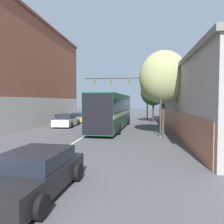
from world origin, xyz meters
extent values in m
cube|color=silver|center=(0.00, 17.46, 0.00)|extent=(0.14, 46.91, 0.01)
cube|color=#995138|center=(-10.42, 17.90, 6.02)|extent=(7.84, 29.16, 12.04)
cube|color=beige|center=(-6.55, 17.90, 1.60)|extent=(0.24, 28.58, 3.20)
cube|color=brown|center=(-10.42, 17.90, 11.89)|extent=(8.16, 29.45, 0.30)
cube|color=#9E998E|center=(12.26, 18.63, 2.88)|extent=(9.53, 27.47, 5.77)
cube|color=#A86647|center=(7.55, 18.63, 1.01)|extent=(0.24, 26.92, 2.02)
cube|color=slate|center=(12.26, 18.63, 5.62)|extent=(9.91, 27.75, 0.30)
cube|color=#145133|center=(1.58, 18.61, 1.88)|extent=(2.99, 13.05, 3.31)
cube|color=black|center=(1.58, 18.61, 2.48)|extent=(3.03, 12.79, 1.06)
cube|color=beige|center=(1.58, 18.61, 1.61)|extent=(3.02, 12.92, 0.33)
cube|color=black|center=(1.30, 12.16, 1.88)|extent=(2.38, 0.16, 3.18)
cylinder|color=black|center=(0.51, 22.68, 0.50)|extent=(0.34, 1.01, 1.00)
cylinder|color=black|center=(3.00, 22.57, 0.50)|extent=(0.34, 1.01, 1.00)
cylinder|color=black|center=(0.16, 14.65, 0.50)|extent=(0.34, 1.01, 1.00)
cylinder|color=black|center=(2.65, 14.55, 0.50)|extent=(0.34, 1.01, 1.00)
cube|color=black|center=(1.30, 2.31, 0.50)|extent=(2.09, 4.29, 0.65)
cube|color=black|center=(1.31, 2.56, 1.06)|extent=(1.83, 2.27, 0.47)
cylinder|color=black|center=(0.40, 3.66, 0.31)|extent=(0.25, 0.64, 0.63)
cylinder|color=black|center=(2.33, 3.56, 0.31)|extent=(0.25, 0.64, 0.63)
cylinder|color=black|center=(2.20, 0.96, 0.31)|extent=(0.25, 0.64, 0.63)
cube|color=silver|center=(-3.79, 19.71, 0.52)|extent=(2.02, 4.57, 0.70)
cube|color=black|center=(-3.78, 19.49, 1.16)|extent=(1.80, 2.40, 0.58)
cylinder|color=black|center=(-4.80, 21.08, 0.31)|extent=(0.24, 0.64, 0.63)
cylinder|color=black|center=(-2.86, 21.14, 0.31)|extent=(0.24, 0.64, 0.63)
cylinder|color=black|center=(-4.71, 18.28, 0.31)|extent=(0.24, 0.64, 0.63)
cylinder|color=black|center=(-2.77, 18.34, 0.31)|extent=(0.24, 0.64, 0.63)
cube|color=orange|center=(-4.05, 25.26, 0.45)|extent=(2.42, 4.63, 0.59)
cube|color=black|center=(-4.02, 25.04, 1.01)|extent=(2.01, 2.50, 0.52)
cylinder|color=black|center=(-5.19, 26.50, 0.29)|extent=(0.29, 0.60, 0.57)
cylinder|color=black|center=(-3.26, 26.74, 0.29)|extent=(0.29, 0.60, 0.57)
cylinder|color=black|center=(-4.84, 23.77, 0.29)|extent=(0.29, 0.60, 0.57)
cylinder|color=black|center=(-2.91, 24.02, 0.29)|extent=(0.29, 0.60, 0.57)
cylinder|color=black|center=(5.48, 30.91, 3.40)|extent=(0.18, 0.18, 6.81)
cylinder|color=black|center=(0.50, 30.91, 6.51)|extent=(9.97, 0.12, 0.12)
cube|color=#9E8419|center=(2.49, 30.91, 5.99)|extent=(0.28, 0.24, 0.80)
sphere|color=black|center=(2.49, 30.76, 6.23)|extent=(0.18, 0.18, 0.18)
sphere|color=black|center=(2.49, 30.76, 5.99)|extent=(0.18, 0.18, 0.18)
sphere|color=green|center=(2.49, 30.76, 5.74)|extent=(0.18, 0.18, 0.18)
cube|color=#9E8419|center=(-0.25, 30.91, 5.99)|extent=(0.28, 0.24, 0.80)
sphere|color=black|center=(-0.25, 30.76, 6.23)|extent=(0.18, 0.18, 0.18)
sphere|color=black|center=(-0.25, 30.76, 5.99)|extent=(0.18, 0.18, 0.18)
sphere|color=green|center=(-0.25, 30.76, 5.74)|extent=(0.18, 0.18, 0.18)
cube|color=#9E8419|center=(-2.99, 30.91, 5.99)|extent=(0.28, 0.24, 0.80)
sphere|color=black|center=(-2.99, 30.76, 6.23)|extent=(0.18, 0.18, 0.18)
sphere|color=black|center=(-2.99, 30.76, 5.99)|extent=(0.18, 0.18, 0.18)
sphere|color=green|center=(-2.99, 30.76, 5.74)|extent=(0.18, 0.18, 0.18)
cone|color=#47474C|center=(6.08, 13.60, 0.10)|extent=(0.26, 0.26, 0.20)
cylinder|color=#47474C|center=(6.08, 13.60, 1.95)|extent=(0.10, 0.10, 3.91)
sphere|color=#EFE5CC|center=(6.08, 13.60, 4.03)|extent=(0.34, 0.34, 0.34)
cylinder|color=#4C3823|center=(6.37, 14.57, 1.56)|extent=(0.22, 0.22, 3.13)
ellipsoid|color=#99A366|center=(6.37, 14.57, 4.82)|extent=(3.98, 3.58, 4.38)
cylinder|color=#3D2D1E|center=(6.15, 26.05, 1.34)|extent=(0.23, 0.23, 2.68)
ellipsoid|color=#2D5B28|center=(6.15, 26.05, 4.13)|extent=(3.41, 3.07, 3.75)
camera|label=1|loc=(4.59, -3.89, 2.86)|focal=35.00mm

